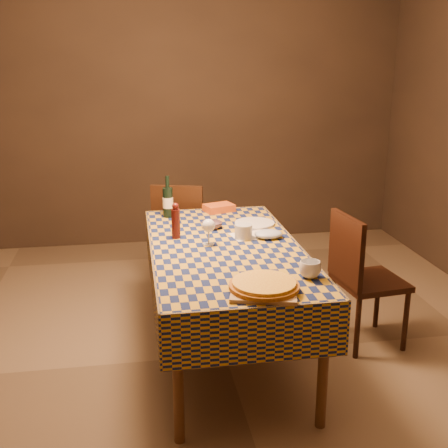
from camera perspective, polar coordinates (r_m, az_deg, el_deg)
The scene contains 16 objects.
room at distance 3.40m, azimuth 0.14°, elevation 7.05°, with size 5.00×5.10×2.70m.
dining_table at distance 3.57m, azimuth 0.13°, elevation -3.40°, with size 0.94×1.84×0.77m.
cutting_board at distance 2.88m, azimuth 4.07°, elevation -6.66°, with size 0.33×0.33×0.02m, color #A27B4C.
pizza at distance 2.87m, azimuth 4.08°, elevation -6.16°, with size 0.40×0.40×0.04m.
pepper_mill at distance 3.68m, azimuth -4.92°, elevation 0.24°, with size 0.06×0.06×0.24m.
bowl at distance 3.90m, azimuth -1.23°, elevation -0.11°, with size 0.14×0.14×0.04m, color #5D454E.
wine_glass at distance 3.54m, azimuth -1.58°, elevation -0.26°, with size 0.09×0.09×0.17m.
wine_bottle at distance 4.17m, azimuth -5.72°, elevation 2.28°, with size 0.08×0.08×0.31m.
deli_tub at distance 3.67m, azimuth 1.99°, elevation -0.77°, with size 0.11×0.11×0.10m, color silver.
takeout_container at distance 4.33m, azimuth -0.52°, elevation 1.66°, with size 0.22×0.15×0.05m, color #C14F19.
white_plate at distance 4.00m, azimuth 3.13°, elevation 0.07°, with size 0.28×0.28×0.02m, color white.
tumbler at distance 3.07m, azimuth 8.73°, elevation -4.58°, with size 0.12×0.12×0.09m, color silver.
flour_patch at distance 3.74m, azimuth 2.70°, elevation -1.19°, with size 0.25×0.19×0.00m, color white.
flour_bag at distance 3.70m, azimuth 4.54°, elevation -1.02°, with size 0.19×0.14×0.05m, color #ADC2DD.
chair_far at distance 4.71m, azimuth -4.47°, elevation -0.62°, with size 0.52×0.53×0.93m.
chair_right at distance 3.89m, azimuth 13.65°, elevation -4.86°, with size 0.47×0.47×0.93m.
Camera 1 is at (-0.56, -3.30, 1.92)m, focal length 45.00 mm.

